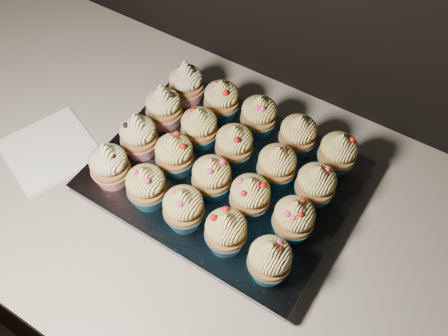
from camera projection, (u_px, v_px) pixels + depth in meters
The scene contains 25 objects.
cabinet at pixel (235, 312), 1.20m from camera, with size 2.40×0.60×0.86m, color black.
worktop at pixel (240, 217), 0.84m from camera, with size 2.44×0.64×0.04m, color beige.
napkin at pixel (50, 149), 0.89m from camera, with size 0.15×0.15×0.00m, color white.
baking_tray at pixel (224, 182), 0.84m from camera, with size 0.38×0.29×0.02m, color black.
foil_lining at pixel (224, 176), 0.83m from camera, with size 0.41×0.32×0.01m, color silver.
cupcake_0 at pixel (109, 165), 0.78m from camera, with size 0.06×0.06×0.10m.
cupcake_1 at pixel (146, 186), 0.76m from camera, with size 0.06×0.06×0.08m.
cupcake_2 at pixel (184, 208), 0.74m from camera, with size 0.06×0.06×0.08m.
cupcake_3 at pixel (226, 231), 0.72m from camera, with size 0.06×0.06×0.08m.
cupcake_4 at pixel (270, 260), 0.69m from camera, with size 0.06×0.06×0.08m.
cupcake_5 at pixel (139, 135), 0.82m from camera, with size 0.06×0.06×0.10m.
cupcake_6 at pixel (174, 155), 0.80m from camera, with size 0.06×0.06×0.08m.
cupcake_7 at pixel (212, 177), 0.77m from camera, with size 0.06×0.06×0.08m.
cupcake_8 at pixel (250, 196), 0.75m from camera, with size 0.06×0.06×0.08m.
cupcake_9 at pixel (294, 219), 0.73m from camera, with size 0.06×0.06×0.08m.
cupcake_10 at pixel (164, 107), 0.86m from camera, with size 0.06×0.06×0.10m.
cupcake_11 at pixel (199, 128), 0.83m from camera, with size 0.06×0.06×0.08m.
cupcake_12 at pixel (234, 145), 0.81m from camera, with size 0.06×0.06×0.08m.
cupcake_13 at pixel (277, 165), 0.79m from camera, with size 0.06×0.06×0.08m.
cupcake_14 at pixel (316, 185), 0.76m from camera, with size 0.06×0.06×0.08m.
cupcake_15 at pixel (186, 83), 0.89m from camera, with size 0.06×0.06×0.10m.
cupcake_16 at pixel (221, 100), 0.87m from camera, with size 0.06×0.06×0.08m.
cupcake_17 at pixel (259, 116), 0.85m from camera, with size 0.06×0.06×0.08m.
cupcake_18 at pixel (298, 135), 0.82m from camera, with size 0.06×0.06×0.08m.
cupcake_19 at pixel (338, 153), 0.80m from camera, with size 0.06×0.06×0.08m.
Camera 1 is at (0.20, 1.33, 1.60)m, focal length 40.00 mm.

